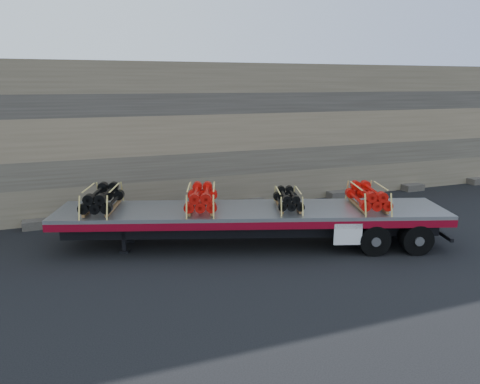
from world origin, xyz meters
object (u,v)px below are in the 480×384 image
object	(u,v)px
bundle_midfront	(201,198)
bundle_midrear	(288,199)
trailer	(251,227)
bundle_front	(102,199)
bundle_rear	(368,197)

from	to	relation	value
bundle_midfront	bundle_midrear	bearing A→B (deg)	0.00
trailer	bundle_midfront	distance (m)	2.18
bundle_front	bundle_midrear	bearing A→B (deg)	-0.00
bundle_midfront	bundle_midrear	distance (m)	3.25
trailer	bundle_midrear	size ratio (longest dim) A/B	7.75
bundle_midrear	bundle_midfront	bearing A→B (deg)	180.00
trailer	bundle_midrear	xyz separation A→B (m)	(1.31, -0.45, 1.06)
bundle_rear	trailer	bearing A→B (deg)	180.00
bundle_rear	bundle_midfront	bearing A→B (deg)	180.00
bundle_front	bundle_rear	distance (m)	9.94
bundle_midrear	bundle_rear	xyz separation A→B (m)	(2.86, -0.99, 0.07)
bundle_rear	bundle_front	bearing A→B (deg)	180.00
bundle_midfront	bundle_midrear	world-z (taller)	bundle_midfront
trailer	bundle_rear	size ratio (longest dim) A/B	6.39
trailer	bundle_rear	world-z (taller)	bundle_rear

